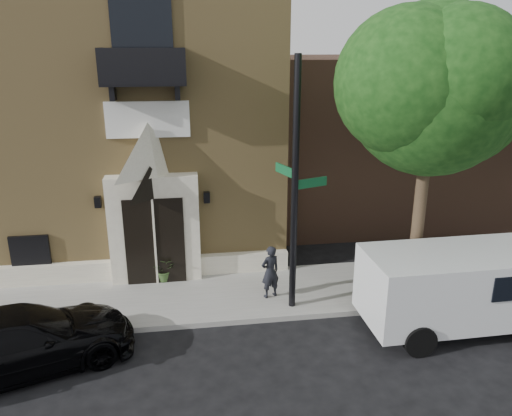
{
  "coord_description": "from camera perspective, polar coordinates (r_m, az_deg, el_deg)",
  "views": [
    {
      "loc": [
        -0.06,
        -11.19,
        6.9
      ],
      "look_at": [
        1.89,
        2.0,
        2.49
      ],
      "focal_mm": 35.0,
      "sensor_mm": 36.0,
      "label": 1
    }
  ],
  "objects": [
    {
      "name": "ground",
      "position": [
        13.15,
        -7.08,
        -13.52
      ],
      "size": [
        120.0,
        120.0,
        0.0
      ],
      "primitive_type": "plane",
      "color": "black",
      "rests_on": "ground"
    },
    {
      "name": "dumpster",
      "position": [
        15.08,
        20.81,
        -6.67
      ],
      "size": [
        2.23,
        1.46,
        1.36
      ],
      "rotation": [
        0.0,
        0.0,
        -0.14
      ],
      "color": "#0E351A",
      "rests_on": "sidewalk"
    },
    {
      "name": "street_tree_left",
      "position": [
        13.09,
        19.85,
        12.72
      ],
      "size": [
        4.97,
        4.38,
        7.77
      ],
      "color": "#38281C",
      "rests_on": "sidewalk"
    },
    {
      "name": "pedestrian_near",
      "position": [
        13.88,
        1.63,
        -7.29
      ],
      "size": [
        0.65,
        0.54,
        1.52
      ],
      "primitive_type": "imported",
      "rotation": [
        0.0,
        0.0,
        3.5
      ],
      "color": "black",
      "rests_on": "sidewalk"
    },
    {
      "name": "fire_hydrant",
      "position": [
        14.99,
        21.17,
        -8.15
      ],
      "size": [
        0.45,
        0.36,
        0.79
      ],
      "color": "#A40018",
      "rests_on": "sidewalk"
    },
    {
      "name": "cargo_van",
      "position": [
        13.69,
        23.53,
        -8.11
      ],
      "size": [
        5.17,
        2.26,
        2.09
      ],
      "rotation": [
        0.0,
        0.0,
        0.02
      ],
      "color": "silver",
      "rests_on": "ground"
    },
    {
      "name": "church",
      "position": [
        19.5,
        -17.29,
        10.82
      ],
      "size": [
        12.2,
        11.01,
        9.3
      ],
      "color": "#A8894F",
      "rests_on": "ground"
    },
    {
      "name": "black_sedan",
      "position": [
        12.41,
        -25.42,
        -13.59
      ],
      "size": [
        5.28,
        3.56,
        1.42
      ],
      "primitive_type": "imported",
      "rotation": [
        0.0,
        0.0,
        1.92
      ],
      "color": "black",
      "rests_on": "ground"
    },
    {
      "name": "sidewalk",
      "position": [
        14.45,
        -3.24,
        -9.92
      ],
      "size": [
        42.0,
        3.0,
        0.15
      ],
      "primitive_type": "cube",
      "color": "gray",
      "rests_on": "ground"
    },
    {
      "name": "planter",
      "position": [
        15.18,
        -10.43,
        -6.87
      ],
      "size": [
        0.74,
        0.66,
        0.74
      ],
      "primitive_type": "imported",
      "rotation": [
        0.0,
        0.0,
        -0.13
      ],
      "color": "#3C5B2A",
      "rests_on": "sidewalk"
    },
    {
      "name": "street_sign",
      "position": [
        12.56,
        4.48,
        2.25
      ],
      "size": [
        1.24,
        1.0,
        6.54
      ],
      "rotation": [
        0.0,
        0.0,
        0.33
      ],
      "color": "black",
      "rests_on": "sidewalk"
    },
    {
      "name": "neighbour_building",
      "position": [
        23.81,
        22.39,
        7.99
      ],
      "size": [
        18.0,
        8.0,
        6.4
      ],
      "primitive_type": "cube",
      "color": "brown",
      "rests_on": "ground"
    }
  ]
}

